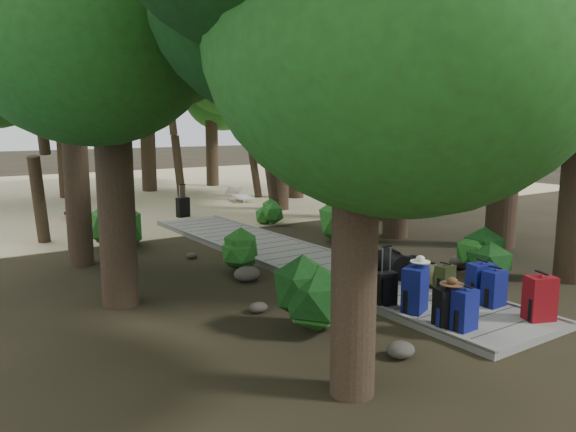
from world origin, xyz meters
TOP-DOWN VIEW (x-y plane):
  - ground at (0.00, 0.00)m, footprint 120.00×120.00m
  - sand_beach at (0.00, 16.00)m, footprint 40.00×22.00m
  - boardwalk at (0.00, 1.00)m, footprint 2.00×12.00m
  - backpack_left_a at (-0.64, -4.20)m, footprint 0.37×0.27m
  - backpack_left_b at (-0.75, -3.97)m, footprint 0.40×0.32m
  - backpack_left_c at (-0.63, -3.23)m, footprint 0.53×0.46m
  - backpack_right_a at (0.66, -4.58)m, footprint 0.51×0.44m
  - backpack_right_b at (0.65, -3.77)m, footprint 0.38×0.27m
  - backpack_right_c at (0.73, -3.46)m, footprint 0.48×0.40m
  - backpack_right_d at (0.69, -2.72)m, footprint 0.35×0.26m
  - duffel_right_khaki at (0.72, -2.28)m, footprint 0.44×0.64m
  - duffel_right_black at (0.60, -1.53)m, footprint 0.72×0.90m
  - suitcase_on_boardwalk at (-0.79, -2.72)m, footprint 0.39×0.27m
  - lone_suitcase_on_sand at (0.29, 7.98)m, footprint 0.45×0.30m
  - hat_brown at (-0.71, -4.01)m, footprint 0.35×0.35m
  - hat_white at (-0.56, -3.25)m, footprint 0.32×0.32m
  - kayak at (-2.93, 9.39)m, footprint 0.84×3.59m
  - sun_lounger at (3.81, 10.13)m, footprint 0.99×1.91m
  - tree_right_b at (5.15, -0.71)m, footprint 6.01×6.01m
  - tree_right_c at (3.82, 1.67)m, footprint 5.78×5.78m
  - tree_right_d at (5.71, 3.84)m, footprint 6.73×6.73m
  - tree_right_e at (3.87, 7.57)m, footprint 5.44×5.44m
  - tree_right_f at (6.23, 9.89)m, footprint 5.28×5.28m
  - tree_left_a at (-3.13, -4.60)m, footprint 4.49×4.49m
  - tree_left_b at (-4.32, 0.15)m, footprint 4.91×4.91m
  - tree_left_c at (-4.17, 3.39)m, footprint 4.40×4.40m
  - tree_back_a at (-1.68, 15.35)m, footprint 5.22×5.22m
  - tree_back_b at (2.01, 15.62)m, footprint 5.36×5.36m
  - tree_back_c at (5.43, 16.01)m, footprint 4.87×4.87m
  - palm_right_a at (2.66, 5.96)m, footprint 4.31×4.31m
  - palm_right_b at (4.97, 11.13)m, footprint 4.26×4.26m
  - palm_right_c at (2.65, 13.12)m, footprint 4.89×4.89m
  - palm_left_a at (-4.62, 6.26)m, footprint 4.36×4.36m
  - rock_left_a at (-1.93, -4.20)m, footprint 0.40×0.36m
  - rock_left_b at (-2.57, -1.57)m, footprint 0.32×0.29m
  - rock_left_c at (-1.78, 0.18)m, footprint 0.54×0.48m
  - rock_left_d at (-1.90, 2.54)m, footprint 0.26×0.23m
  - rock_right_a at (2.18, -3.82)m, footprint 0.36×0.32m
  - rock_right_b at (2.55, -1.60)m, footprint 0.54×0.49m
  - rock_right_c at (1.63, 1.48)m, footprint 0.30×0.27m
  - shrub_left_a at (-2.32, -2.63)m, footprint 1.21×1.21m
  - shrub_left_b at (-1.64, 1.00)m, footprint 0.89×0.89m
  - shrub_left_c at (-2.90, 4.70)m, footprint 1.36×1.36m
  - shrub_right_a at (2.28, -2.33)m, footprint 1.14×1.14m
  - shrub_right_b at (2.24, 1.91)m, footprint 1.31×1.31m
  - shrub_right_c at (1.89, 5.16)m, footprint 0.77×0.77m

SIDE VIEW (x-z plane):
  - ground at x=0.00m, z-range 0.00..0.00m
  - sand_beach at x=0.00m, z-range 0.00..0.02m
  - boardwalk at x=0.00m, z-range 0.00..0.12m
  - rock_left_d at x=-1.90m, z-range 0.00..0.14m
  - rock_right_c at x=1.63m, z-range 0.00..0.16m
  - rock_left_b at x=-2.57m, z-range 0.00..0.17m
  - rock_right_a at x=2.18m, z-range 0.00..0.20m
  - rock_left_a at x=-1.93m, z-range 0.00..0.22m
  - rock_left_c at x=-1.78m, z-range 0.00..0.30m
  - rock_right_b at x=2.55m, z-range 0.00..0.30m
  - kayak at x=-2.93m, z-range 0.02..0.38m
  - sun_lounger at x=3.81m, z-range 0.02..0.61m
  - duffel_right_khaki at x=0.72m, z-range 0.12..0.53m
  - lone_suitcase_on_sand at x=0.29m, z-range 0.02..0.67m
  - shrub_right_c at x=1.89m, z-range 0.00..0.69m
  - duffel_right_black at x=0.60m, z-range 0.12..0.61m
  - backpack_right_d at x=0.69m, z-range 0.12..0.63m
  - suitcase_on_boardwalk at x=-0.79m, z-range 0.12..0.68m
  - shrub_left_b at x=-1.64m, z-range 0.00..0.80m
  - backpack_left_b at x=-0.75m, z-range 0.12..0.77m
  - backpack_left_a at x=-0.64m, z-range 0.12..0.79m
  - backpack_right_b at x=0.65m, z-range 0.12..0.79m
  - backpack_right_c at x=0.73m, z-range 0.12..0.83m
  - backpack_right_a at x=0.66m, z-range 0.12..0.88m
  - shrub_right_a at x=2.28m, z-range 0.00..1.02m
  - backpack_left_c at x=-0.63m, z-range 0.12..0.93m
  - shrub_left_a at x=-2.32m, z-range 0.00..1.09m
  - shrub_right_b at x=2.24m, z-range 0.00..1.18m
  - shrub_left_c at x=-2.90m, z-range 0.00..1.23m
  - hat_brown at x=-0.71m, z-range 0.77..0.88m
  - hat_white at x=-0.56m, z-range 0.93..1.04m
  - palm_left_a at x=-4.62m, z-range 0.00..6.93m
  - palm_right_a at x=2.66m, z-range 0.00..7.35m
  - tree_left_a at x=-3.13m, z-range 0.00..7.48m
  - tree_left_c at x=-4.17m, z-range 0.00..7.66m
  - palm_right_c at x=2.65m, z-range 0.00..7.78m
  - palm_right_b at x=4.97m, z-range 0.00..8.23m
  - tree_back_c at x=5.43m, z-range 0.00..8.77m
  - tree_left_b at x=-4.32m, z-range 0.00..8.84m
  - tree_back_a at x=-1.68m, z-range 0.00..9.03m
  - tree_right_f at x=6.23m, z-range 0.00..9.43m
  - tree_back_b at x=2.01m, z-range 0.00..9.58m
  - tree_right_e at x=3.87m, z-range 0.00..9.79m
  - tree_right_c at x=3.82m, z-range 0.00..10.00m
  - tree_right_b at x=5.15m, z-range 0.00..10.74m
  - tree_right_d at x=5.71m, z-range 0.00..12.35m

